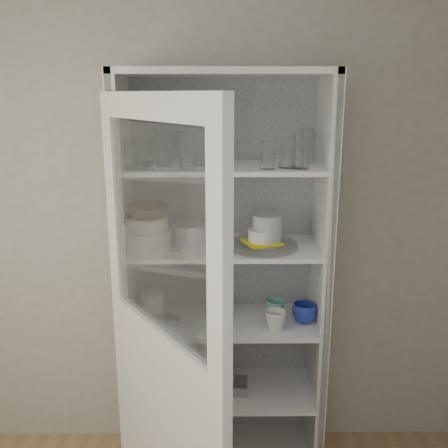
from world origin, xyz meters
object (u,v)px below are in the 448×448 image
at_px(plate_stack_back, 188,231).
at_px(yellow_trivet, 262,242).
at_px(mug_white, 275,320).
at_px(tin_box, 230,386).
at_px(plate_stack_front, 148,239).
at_px(cream_bowl, 147,223).
at_px(teal_jar, 216,305).
at_px(measuring_cups, 167,321).
at_px(pantry_cabinet, 224,300).
at_px(cream_dish, 213,382).
at_px(white_canister, 153,305).
at_px(goblet_2, 225,144).
at_px(terracotta_bowl, 146,211).
at_px(goblet_0, 152,143).
at_px(goblet_3, 307,143).
at_px(mug_blue, 305,313).
at_px(goblet_1, 181,145).
at_px(grey_bowl_stack, 267,231).
at_px(mug_teal, 275,309).
at_px(cupboard_door, 163,381).
at_px(white_ramekin, 262,235).

xyz_separation_m(plate_stack_back, yellow_trivet, (0.37, -0.14, -0.02)).
xyz_separation_m(mug_white, tin_box, (-0.22, 0.09, -0.42)).
relative_size(plate_stack_front, cream_bowl, 1.16).
relative_size(mug_white, teal_jar, 0.90).
bearing_deg(measuring_cups, mug_white, -5.93).
bearing_deg(pantry_cabinet, plate_stack_back, 166.42).
height_order(plate_stack_back, tin_box, plate_stack_back).
bearing_deg(cream_dish, pantry_cabinet, 49.68).
distance_m(pantry_cabinet, measuring_cups, 0.32).
distance_m(white_canister, cream_dish, 0.53).
height_order(goblet_2, terracotta_bowl, goblet_2).
height_order(goblet_0, goblet_3, goblet_3).
bearing_deg(mug_blue, plate_stack_front, -169.83).
relative_size(pantry_cabinet, mug_blue, 16.70).
bearing_deg(white_canister, goblet_1, 20.47).
height_order(goblet_1, grey_bowl_stack, goblet_1).
xyz_separation_m(plate_stack_back, teal_jar, (0.14, -0.07, -0.38)).
bearing_deg(plate_stack_back, white_canister, -155.02).
height_order(plate_stack_front, mug_teal, plate_stack_front).
distance_m(pantry_cabinet, cupboard_door, 0.71).
height_order(cupboard_door, mug_blue, cupboard_door).
xyz_separation_m(goblet_1, plate_stack_front, (-0.16, -0.14, -0.44)).
bearing_deg(mug_blue, terracotta_bowl, -169.83).
distance_m(mug_teal, tin_box, 0.48).
xyz_separation_m(cream_bowl, mug_blue, (0.78, 0.02, -0.48)).
bearing_deg(mug_white, cream_dish, -179.10).
bearing_deg(goblet_3, goblet_1, -178.92).
distance_m(plate_stack_back, terracotta_bowl, 0.29).
bearing_deg(cream_dish, teal_jar, 73.71).
height_order(terracotta_bowl, mug_teal, terracotta_bowl).
bearing_deg(tin_box, plate_stack_front, -175.98).
xyz_separation_m(white_ramekin, measuring_cups, (-0.47, -0.03, -0.44)).
xyz_separation_m(goblet_1, teal_jar, (0.17, -0.04, -0.83)).
xyz_separation_m(goblet_3, mug_teal, (-0.14, -0.07, -0.85)).
height_order(goblet_0, mug_teal, goblet_0).
xyz_separation_m(goblet_3, cream_bowl, (-0.78, -0.15, -0.36)).
bearing_deg(cream_dish, mug_teal, 4.46).
bearing_deg(white_ramekin, goblet_1, 163.46).
bearing_deg(terracotta_bowl, goblet_1, 42.04).
bearing_deg(plate_stack_back, white_ramekin, -21.14).
height_order(pantry_cabinet, tin_box, pantry_cabinet).
bearing_deg(plate_stack_back, goblet_2, 0.35).
bearing_deg(measuring_cups, cream_bowl, 174.85).
height_order(mug_teal, teal_jar, teal_jar).
bearing_deg(mug_teal, grey_bowl_stack, -157.91).
bearing_deg(mug_white, grey_bowl_stack, 134.45).
xyz_separation_m(plate_stack_front, mug_teal, (0.64, 0.08, -0.40)).
height_order(white_canister, cream_dish, white_canister).
height_order(goblet_1, mug_teal, goblet_1).
bearing_deg(plate_stack_front, goblet_1, 42.04).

